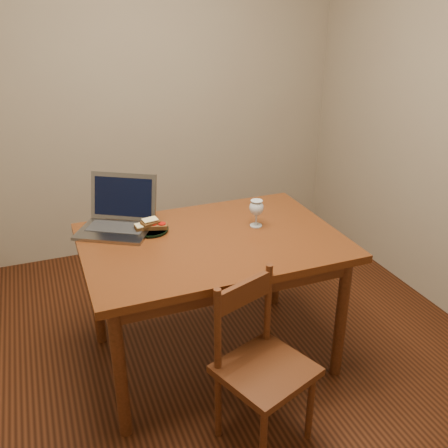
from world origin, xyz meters
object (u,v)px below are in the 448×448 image
object	(u,v)px
table	(212,253)
plate	(151,230)
laptop	(119,215)
chair	(262,359)
milk_glass	(256,213)

from	to	relation	value
table	plate	bearing A→B (deg)	143.54
table	laptop	size ratio (longest dim) A/B	2.69
laptop	chair	bearing A→B (deg)	-34.24
milk_glass	chair	bearing A→B (deg)	-111.73
plate	milk_glass	bearing A→B (deg)	-14.41
table	plate	xyz separation A→B (m)	(-0.27, 0.20, 0.09)
chair	plate	size ratio (longest dim) A/B	2.53
laptop	plate	bearing A→B (deg)	-8.93
plate	milk_glass	size ratio (longest dim) A/B	1.25
chair	milk_glass	distance (m)	0.80
chair	laptop	bearing A→B (deg)	94.40
chair	plate	world-z (taller)	chair
table	chair	world-z (taller)	chair
table	milk_glass	distance (m)	0.32
table	chair	distance (m)	0.64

